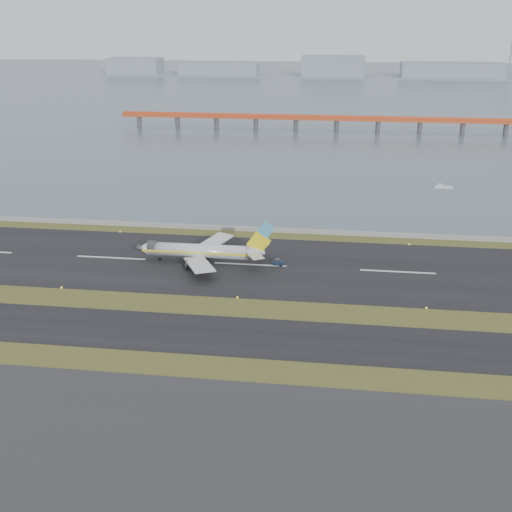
{
  "coord_description": "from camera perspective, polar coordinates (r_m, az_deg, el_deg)",
  "views": [
    {
      "loc": [
        23.42,
        -133.16,
        64.69
      ],
      "look_at": [
        2.63,
        22.0,
        5.74
      ],
      "focal_mm": 45.0,
      "sensor_mm": 36.0,
      "label": 1
    }
  ],
  "objects": [
    {
      "name": "taxiway_strip",
      "position": [
        139.31,
        -2.95,
        -7.04
      ],
      "size": [
        1000.0,
        18.0,
        0.1
      ],
      "primitive_type": "cube",
      "color": "black",
      "rests_on": "ground"
    },
    {
      "name": "pushback_tug",
      "position": [
        176.51,
        2.01,
        -0.57
      ],
      "size": [
        3.17,
        2.37,
        1.81
      ],
      "rotation": [
        0.0,
        0.0,
        -0.31
      ],
      "color": "#16253C",
      "rests_on": "ground"
    },
    {
      "name": "far_shoreline",
      "position": [
        755.5,
        7.14,
        16.03
      ],
      "size": [
        1400.0,
        80.0,
        60.5
      ],
      "color": "#8A94A3",
      "rests_on": "ground"
    },
    {
      "name": "ground",
      "position": [
        149.88,
        -2.12,
        -4.95
      ],
      "size": [
        1000.0,
        1000.0,
        0.0
      ],
      "primitive_type": "plane",
      "color": "#424D1B",
      "rests_on": "ground"
    },
    {
      "name": "seawall",
      "position": [
        204.89,
        0.68,
        2.38
      ],
      "size": [
        1000.0,
        2.5,
        1.0
      ],
      "primitive_type": "cube",
      "color": "gray",
      "rests_on": "ground"
    },
    {
      "name": "runway_strip",
      "position": [
        177.05,
        -0.5,
        -0.78
      ],
      "size": [
        1000.0,
        45.0,
        0.1
      ],
      "primitive_type": "cube",
      "color": "black",
      "rests_on": "ground"
    },
    {
      "name": "apron_strip",
      "position": [
        104.1,
        -7.45,
        -17.96
      ],
      "size": [
        1000.0,
        50.0,
        0.1
      ],
      "primitive_type": "cube",
      "color": "#303032",
      "rests_on": "ground"
    },
    {
      "name": "red_pier",
      "position": [
        387.45,
        7.2,
        11.96
      ],
      "size": [
        260.0,
        5.0,
        10.2
      ],
      "color": "#C64B21",
      "rests_on": "ground"
    },
    {
      "name": "workboat_near",
      "position": [
        267.23,
        16.29,
        5.91
      ],
      "size": [
        7.22,
        2.83,
        1.71
      ],
      "rotation": [
        0.0,
        0.0,
        -0.09
      ],
      "color": "silver",
      "rests_on": "ground"
    },
    {
      "name": "bay_water",
      "position": [
        597.14,
        5.51,
        14.33
      ],
      "size": [
        1400.0,
        800.0,
        1.3
      ],
      "primitive_type": "cube",
      "color": "#4A5D6A",
      "rests_on": "ground"
    },
    {
      "name": "airliner",
      "position": [
        178.0,
        -4.71,
        0.44
      ],
      "size": [
        38.52,
        32.89,
        12.8
      ],
      "color": "silver",
      "rests_on": "ground"
    }
  ]
}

